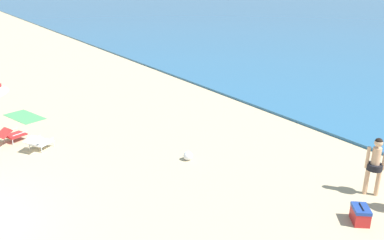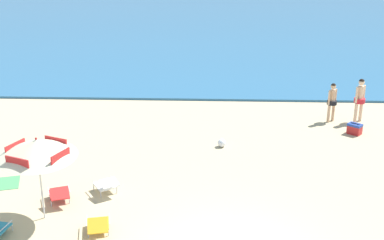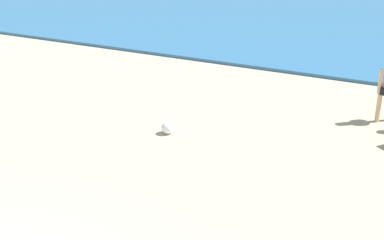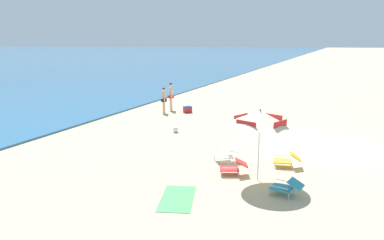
{
  "view_description": "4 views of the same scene",
  "coord_description": "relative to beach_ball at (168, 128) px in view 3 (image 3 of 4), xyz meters",
  "views": [
    {
      "loc": [
        9.32,
        0.45,
        5.39
      ],
      "look_at": [
        -0.5,
        7.11,
        1.09
      ],
      "focal_mm": 37.64,
      "sensor_mm": 36.0,
      "label": 1
    },
    {
      "loc": [
        -0.46,
        -10.05,
        7.03
      ],
      "look_at": [
        -1.07,
        5.74,
        1.32
      ],
      "focal_mm": 48.07,
      "sensor_mm": 36.0,
      "label": 2
    },
    {
      "loc": [
        5.37,
        -3.91,
        5.49
      ],
      "look_at": [
        1.17,
        5.3,
        1.1
      ],
      "focal_mm": 53.31,
      "sensor_mm": 36.0,
      "label": 3
    },
    {
      "loc": [
        -15.71,
        -0.47,
        4.25
      ],
      "look_at": [
        -0.49,
        5.63,
        0.78
      ],
      "focal_mm": 33.91,
      "sensor_mm": 36.0,
      "label": 4
    }
  ],
  "objects": [
    {
      "name": "beach_ball",
      "position": [
        0.0,
        0.0,
        0.0
      ],
      "size": [
        0.29,
        0.29,
        0.29
      ],
      "primitive_type": "sphere",
      "color": "white",
      "rests_on": "ground"
    }
  ]
}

